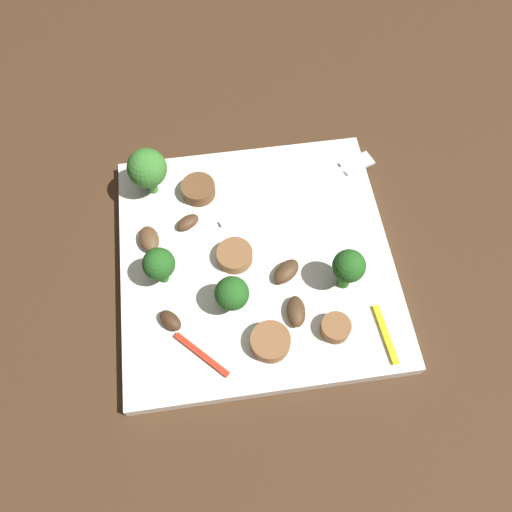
{
  "coord_description": "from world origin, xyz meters",
  "views": [
    {
      "loc": [
        -0.03,
        -0.22,
        0.45
      ],
      "look_at": [
        0.0,
        0.0,
        0.02
      ],
      "focal_mm": 35.26,
      "sensor_mm": 36.0,
      "label": 1
    }
  ],
  "objects_px": {
    "broccoli_floret_3": "(159,264)",
    "sausage_slice_1": "(269,342)",
    "broccoli_floret_0": "(147,169)",
    "sausage_slice_0": "(198,189)",
    "mushroom_0": "(296,311)",
    "pepper_strip_1": "(202,355)",
    "mushroom_4": "(149,239)",
    "mushroom_3": "(286,271)",
    "broccoli_floret_1": "(232,294)",
    "sausage_slice_2": "(336,328)",
    "fork": "(310,184)",
    "mushroom_1": "(170,320)",
    "broccoli_floret_2": "(348,267)",
    "plate": "(256,260)",
    "mushroom_2": "(188,222)",
    "pepper_strip_0": "(385,334)",
    "sausage_slice_3": "(234,254)"
  },
  "relations": [
    {
      "from": "broccoli_floret_3",
      "to": "sausage_slice_1",
      "type": "height_order",
      "value": "broccoli_floret_3"
    },
    {
      "from": "broccoli_floret_0",
      "to": "sausage_slice_0",
      "type": "bearing_deg",
      "value": -13.35
    },
    {
      "from": "mushroom_0",
      "to": "pepper_strip_1",
      "type": "bearing_deg",
      "value": -163.24
    },
    {
      "from": "sausage_slice_0",
      "to": "mushroom_0",
      "type": "bearing_deg",
      "value": -62.5
    },
    {
      "from": "broccoli_floret_3",
      "to": "mushroom_4",
      "type": "relative_size",
      "value": 1.61
    },
    {
      "from": "sausage_slice_1",
      "to": "mushroom_3",
      "type": "xyz_separation_m",
      "value": [
        0.03,
        0.07,
        -0.0
      ]
    },
    {
      "from": "broccoli_floret_1",
      "to": "sausage_slice_2",
      "type": "distance_m",
      "value": 0.1
    },
    {
      "from": "sausage_slice_1",
      "to": "pepper_strip_1",
      "type": "relative_size",
      "value": 0.6
    },
    {
      "from": "fork",
      "to": "mushroom_1",
      "type": "distance_m",
      "value": 0.2
    },
    {
      "from": "broccoli_floret_1",
      "to": "mushroom_0",
      "type": "relative_size",
      "value": 1.44
    },
    {
      "from": "broccoli_floret_2",
      "to": "broccoli_floret_3",
      "type": "xyz_separation_m",
      "value": [
        -0.17,
        0.03,
        -0.0
      ]
    },
    {
      "from": "broccoli_floret_0",
      "to": "broccoli_floret_2",
      "type": "bearing_deg",
      "value": -37.49
    },
    {
      "from": "broccoli_floret_0",
      "to": "mushroom_3",
      "type": "height_order",
      "value": "broccoli_floret_0"
    },
    {
      "from": "plate",
      "to": "fork",
      "type": "xyz_separation_m",
      "value": [
        0.07,
        0.07,
        0.01
      ]
    },
    {
      "from": "sausage_slice_1",
      "to": "mushroom_2",
      "type": "height_order",
      "value": "sausage_slice_1"
    },
    {
      "from": "broccoli_floret_0",
      "to": "mushroom_2",
      "type": "relative_size",
      "value": 2.34
    },
    {
      "from": "plate",
      "to": "mushroom_2",
      "type": "height_order",
      "value": "mushroom_2"
    },
    {
      "from": "broccoli_floret_0",
      "to": "mushroom_4",
      "type": "xyz_separation_m",
      "value": [
        -0.01,
        -0.06,
        -0.03
      ]
    },
    {
      "from": "broccoli_floret_0",
      "to": "pepper_strip_1",
      "type": "bearing_deg",
      "value": -79.59
    },
    {
      "from": "mushroom_3",
      "to": "pepper_strip_0",
      "type": "relative_size",
      "value": 0.53
    },
    {
      "from": "sausage_slice_1",
      "to": "broccoli_floret_0",
      "type": "bearing_deg",
      "value": 117.29
    },
    {
      "from": "sausage_slice_1",
      "to": "pepper_strip_0",
      "type": "xyz_separation_m",
      "value": [
        0.1,
        -0.01,
        -0.01
      ]
    },
    {
      "from": "broccoli_floret_1",
      "to": "sausage_slice_1",
      "type": "xyz_separation_m",
      "value": [
        0.03,
        -0.04,
        -0.02
      ]
    },
    {
      "from": "broccoli_floret_1",
      "to": "pepper_strip_0",
      "type": "bearing_deg",
      "value": -19.88
    },
    {
      "from": "mushroom_2",
      "to": "broccoli_floret_3",
      "type": "bearing_deg",
      "value": -115.87
    },
    {
      "from": "mushroom_3",
      "to": "mushroom_1",
      "type": "bearing_deg",
      "value": -163.29
    },
    {
      "from": "sausage_slice_3",
      "to": "mushroom_4",
      "type": "relative_size",
      "value": 1.2
    },
    {
      "from": "broccoli_floret_0",
      "to": "mushroom_1",
      "type": "distance_m",
      "value": 0.15
    },
    {
      "from": "fork",
      "to": "sausage_slice_3",
      "type": "relative_size",
      "value": 5.05
    },
    {
      "from": "broccoli_floret_0",
      "to": "mushroom_2",
      "type": "distance_m",
      "value": 0.07
    },
    {
      "from": "broccoli_floret_0",
      "to": "mushroom_2",
      "type": "height_order",
      "value": "broccoli_floret_0"
    },
    {
      "from": "fork",
      "to": "sausage_slice_3",
      "type": "height_order",
      "value": "sausage_slice_3"
    },
    {
      "from": "sausage_slice_0",
      "to": "plate",
      "type": "bearing_deg",
      "value": -59.2
    },
    {
      "from": "sausage_slice_0",
      "to": "mushroom_0",
      "type": "distance_m",
      "value": 0.16
    },
    {
      "from": "pepper_strip_0",
      "to": "pepper_strip_1",
      "type": "relative_size",
      "value": 0.94
    },
    {
      "from": "broccoli_floret_0",
      "to": "mushroom_0",
      "type": "bearing_deg",
      "value": -52.03
    },
    {
      "from": "broccoli_floret_1",
      "to": "broccoli_floret_3",
      "type": "height_order",
      "value": "broccoli_floret_3"
    },
    {
      "from": "broccoli_floret_3",
      "to": "mushroom_1",
      "type": "relative_size",
      "value": 1.93
    },
    {
      "from": "broccoli_floret_1",
      "to": "pepper_strip_1",
      "type": "height_order",
      "value": "broccoli_floret_1"
    },
    {
      "from": "mushroom_1",
      "to": "pepper_strip_0",
      "type": "height_order",
      "value": "mushroom_1"
    },
    {
      "from": "broccoli_floret_3",
      "to": "sausage_slice_0",
      "type": "bearing_deg",
      "value": 65.97
    },
    {
      "from": "sausage_slice_2",
      "to": "sausage_slice_0",
      "type": "bearing_deg",
      "value": 123.03
    },
    {
      "from": "mushroom_2",
      "to": "pepper_strip_1",
      "type": "relative_size",
      "value": 0.41
    },
    {
      "from": "broccoli_floret_1",
      "to": "sausage_slice_1",
      "type": "bearing_deg",
      "value": -56.94
    },
    {
      "from": "sausage_slice_1",
      "to": "mushroom_3",
      "type": "distance_m",
      "value": 0.07
    },
    {
      "from": "fork",
      "to": "pepper_strip_1",
      "type": "height_order",
      "value": "same"
    },
    {
      "from": "broccoli_floret_0",
      "to": "broccoli_floret_1",
      "type": "xyz_separation_m",
      "value": [
        0.07,
        -0.14,
        -0.01
      ]
    },
    {
      "from": "sausage_slice_2",
      "to": "sausage_slice_1",
      "type": "bearing_deg",
      "value": -175.52
    },
    {
      "from": "mushroom_2",
      "to": "mushroom_4",
      "type": "height_order",
      "value": "mushroom_4"
    },
    {
      "from": "broccoli_floret_3",
      "to": "sausage_slice_3",
      "type": "xyz_separation_m",
      "value": [
        0.07,
        0.01,
        -0.02
      ]
    }
  ]
}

